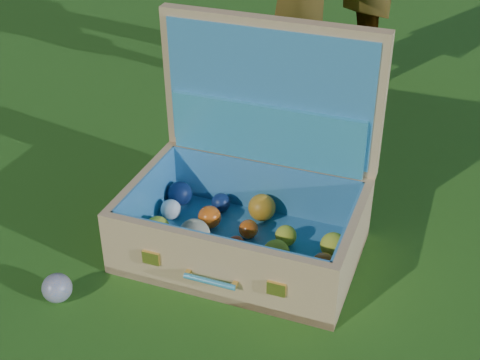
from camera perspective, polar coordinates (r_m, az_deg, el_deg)
ground at (r=1.69m, az=0.86°, el=-5.45°), size 60.00×60.00×0.00m
stray_ball at (r=1.56m, az=-15.35°, el=-8.87°), size 0.07×0.07×0.07m
suitcase at (r=1.62m, az=0.86°, el=-0.65°), size 0.67×0.59×0.54m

